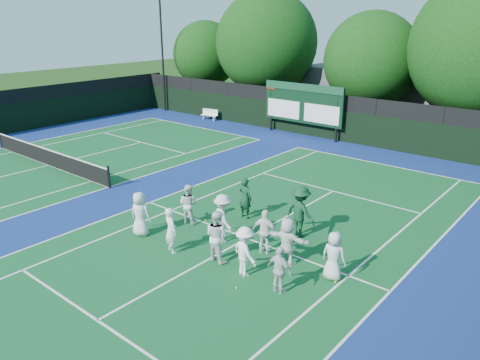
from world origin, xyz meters
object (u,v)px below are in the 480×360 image
Objects in this scene: tennis_net at (48,157)px; bench at (210,114)px; scoreboard at (303,104)px; coach_left at (245,198)px.

tennis_net is 14.43m from bench.
bench is (-8.38, -0.22, -1.73)m from scoreboard.
bench is at bearing -38.38° from coach_left.
scoreboard is at bearing 1.53° from bench.
scoreboard reaches higher than tennis_net.
scoreboard is 16.26m from tennis_net.
bench is at bearing -178.47° from scoreboard.
tennis_net is 8.06× the size of bench.
coach_left is at bearing -66.36° from scoreboard.
scoreboard is 14.41m from coach_left.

